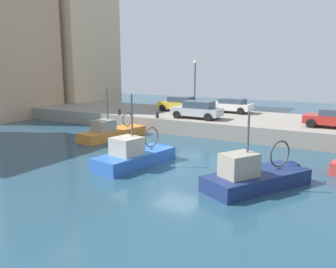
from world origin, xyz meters
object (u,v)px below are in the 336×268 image
parked_car_yellow (179,104)px  quay_streetlamp (195,77)px  fishing_boat_orange (116,136)px  mooring_bollard_north (119,112)px  mooring_bollard_mid (157,115)px  parked_car_silver (197,110)px  fishing_boat_navy (261,183)px  parked_car_white (231,105)px  fishing_boat_blue (139,161)px  parked_car_red (335,118)px

parked_car_yellow → quay_streetlamp: 2.94m
fishing_boat_orange → mooring_bollard_north: size_ratio=12.08×
mooring_bollard_mid → quay_streetlamp: 6.43m
fishing_boat_orange → quay_streetlamp: quay_streetlamp is taller
fishing_boat_orange → parked_car_silver: 7.08m
parked_car_silver → mooring_bollard_north: bearing=102.4°
fishing_boat_navy → parked_car_silver: fishing_boat_navy is taller
parked_car_yellow → parked_car_silver: bearing=-133.6°
parked_car_white → parked_car_yellow: parked_car_yellow is taller
fishing_boat_orange → parked_car_white: bearing=-29.1°
fishing_boat_orange → parked_car_yellow: bearing=-6.5°
fishing_boat_blue → parked_car_yellow: fishing_boat_blue is taller
parked_car_red → parked_car_silver: bearing=94.3°
parked_car_yellow → mooring_bollard_north: bearing=145.4°
parked_car_silver → quay_streetlamp: quay_streetlamp is taller
parked_car_red → mooring_bollard_mid: parked_car_red is taller
parked_car_yellow → quay_streetlamp: size_ratio=0.81×
parked_car_white → parked_car_yellow: size_ratio=1.03×
fishing_boat_navy → fishing_boat_blue: fishing_boat_blue is taller
parked_car_yellow → mooring_bollard_north: 6.01m
parked_car_yellow → quay_streetlamp: (0.72, -1.31, 2.53)m
fishing_boat_blue → quay_streetlamp: size_ratio=1.24×
fishing_boat_blue → mooring_bollard_mid: fishing_boat_blue is taller
mooring_bollard_mid → fishing_boat_navy: bearing=-128.4°
fishing_boat_navy → parked_car_yellow: fishing_boat_navy is taller
mooring_bollard_mid → mooring_bollard_north: size_ratio=1.00×
fishing_boat_navy → quay_streetlamp: (14.66, 10.64, 4.31)m
fishing_boat_orange → mooring_bollard_north: fishing_boat_orange is taller
fishing_boat_navy → fishing_boat_orange: size_ratio=0.92×
fishing_boat_navy → quay_streetlamp: 18.62m
parked_car_yellow → quay_streetlamp: bearing=-61.2°
fishing_boat_navy → parked_car_silver: bearing=38.5°
parked_car_red → parked_car_silver: 10.34m
fishing_boat_navy → parked_car_red: (11.31, -1.94, 1.74)m
mooring_bollard_mid → mooring_bollard_north: bearing=90.0°
fishing_boat_orange → mooring_bollard_mid: size_ratio=12.08×
parked_car_silver → quay_streetlamp: size_ratio=0.86×
fishing_boat_navy → fishing_boat_blue: bearing=88.2°
fishing_boat_orange → parked_car_yellow: size_ratio=1.69×
fishing_boat_blue → mooring_bollard_north: size_ratio=10.88×
parked_car_red → mooring_bollard_mid: size_ratio=7.29×
fishing_boat_orange → parked_car_red: size_ratio=1.66×
fishing_boat_orange → parked_car_white: size_ratio=1.64×
fishing_boat_navy → mooring_bollard_mid: bearing=51.6°
fishing_boat_navy → fishing_boat_orange: 14.00m
fishing_boat_navy → parked_car_yellow: size_ratio=1.56×
parked_car_red → fishing_boat_navy: bearing=170.3°
mooring_bollard_north → parked_car_yellow: bearing=-34.6°
mooring_bollard_mid → mooring_bollard_north: (0.00, 4.00, 0.00)m
parked_car_red → quay_streetlamp: (3.35, 12.58, 2.56)m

